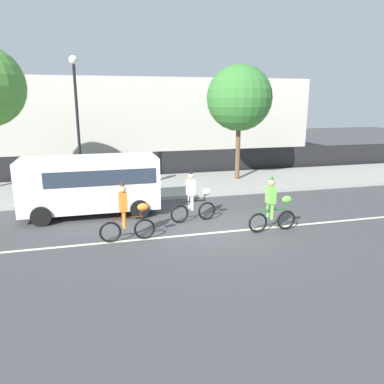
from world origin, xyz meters
TOP-DOWN VIEW (x-y plane):
  - ground_plane at (0.00, 0.00)m, footprint 80.00×80.00m
  - road_centre_line at (0.00, -0.50)m, footprint 36.00×0.14m
  - sidewalk_curb at (0.00, 6.50)m, footprint 60.00×5.00m
  - fence_line at (0.00, 9.40)m, footprint 40.00×0.08m
  - building_backdrop at (-2.26, 18.00)m, footprint 28.00×8.00m
  - parade_cyclist_orange at (-3.13, -0.49)m, footprint 1.72×0.50m
  - parade_cyclist_zebra at (-0.67, 0.85)m, footprint 1.72×0.50m
  - parade_cyclist_lime at (1.60, -0.82)m, footprint 1.72×0.50m
  - parked_van_white at (-4.14, 2.70)m, footprint 5.00×2.22m
  - street_lamp_post at (-4.58, 5.11)m, footprint 0.36×0.36m
  - street_tree_far_corner at (3.33, 6.78)m, footprint 3.34×3.34m
  - pedestrian_onlooker at (-1.24, 7.03)m, footprint 0.32×0.20m

SIDE VIEW (x-z plane):
  - ground_plane at x=0.00m, z-range 0.00..0.00m
  - road_centre_line at x=0.00m, z-range 0.00..0.01m
  - sidewalk_curb at x=0.00m, z-range 0.00..0.15m
  - fence_line at x=0.00m, z-range 0.00..1.40m
  - parade_cyclist_orange at x=-3.13m, z-range -0.12..1.80m
  - parade_cyclist_zebra at x=-0.67m, z-range -0.12..1.80m
  - parade_cyclist_lime at x=1.60m, z-range -0.12..1.80m
  - pedestrian_onlooker at x=-1.24m, z-range 0.20..1.82m
  - parked_van_white at x=-4.14m, z-range 0.19..2.37m
  - building_backdrop at x=-2.26m, z-range 0.00..5.75m
  - street_lamp_post at x=-4.58m, z-range 1.06..6.92m
  - street_tree_far_corner at x=3.33m, z-range 1.40..7.27m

